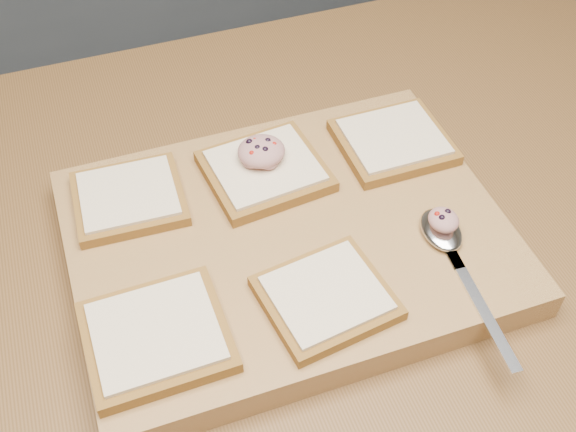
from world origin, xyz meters
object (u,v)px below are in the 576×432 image
(tuna_salad_dollop, at_px, (261,151))
(spoon, at_px, (447,241))
(cutting_board, at_px, (288,241))
(bread_far_center, at_px, (265,170))

(tuna_salad_dollop, bearing_deg, spoon, -49.14)
(cutting_board, bearing_deg, bread_far_center, 88.12)
(bread_far_center, height_order, tuna_salad_dollop, tuna_salad_dollop)
(bread_far_center, bearing_deg, tuna_salad_dollop, 94.78)
(tuna_salad_dollop, bearing_deg, bread_far_center, -85.22)
(cutting_board, height_order, tuna_salad_dollop, tuna_salad_dollop)
(cutting_board, distance_m, tuna_salad_dollop, 0.10)
(cutting_board, height_order, bread_far_center, bread_far_center)
(cutting_board, relative_size, tuna_salad_dollop, 8.49)
(spoon, bearing_deg, cutting_board, 153.31)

